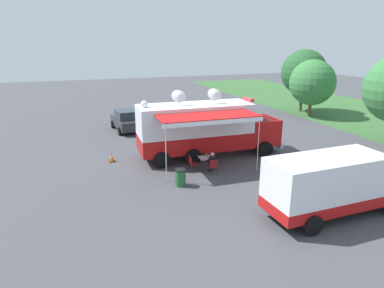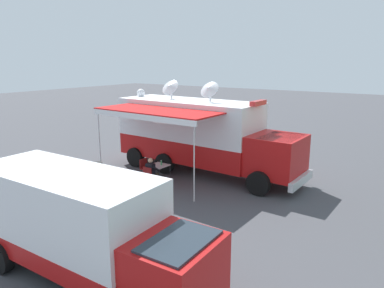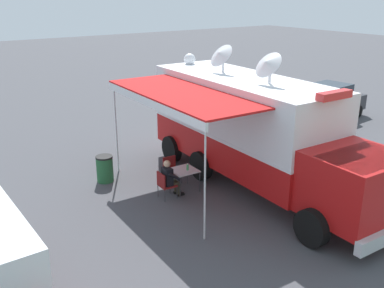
# 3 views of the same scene
# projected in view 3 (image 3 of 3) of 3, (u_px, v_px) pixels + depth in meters

# --- Properties ---
(ground_plane) EXTENTS (100.00, 100.00, 0.00)m
(ground_plane) POSITION_uv_depth(u_px,v_px,m) (239.00, 176.00, 15.44)
(ground_plane) COLOR #47474C
(lot_stripe) EXTENTS (0.28, 4.80, 0.01)m
(lot_stripe) POSITION_uv_depth(u_px,v_px,m) (308.00, 167.00, 16.19)
(lot_stripe) COLOR silver
(lot_stripe) RESTS_ON ground
(command_truck) EXTENTS (5.04, 9.56, 4.53)m
(command_truck) POSITION_uv_depth(u_px,v_px,m) (255.00, 129.00, 14.19)
(command_truck) COLOR #B71414
(command_truck) RESTS_ON ground
(folding_table) EXTENTS (0.83, 0.83, 0.73)m
(folding_table) POSITION_uv_depth(u_px,v_px,m) (184.00, 171.00, 14.12)
(folding_table) COLOR silver
(folding_table) RESTS_ON ground
(water_bottle) EXTENTS (0.07, 0.07, 0.22)m
(water_bottle) POSITION_uv_depth(u_px,v_px,m) (188.00, 167.00, 14.04)
(water_bottle) COLOR #3F9959
(water_bottle) RESTS_ON folding_table
(folding_chair_at_table) EXTENTS (0.50, 0.50, 0.87)m
(folding_chair_at_table) POSITION_uv_depth(u_px,v_px,m) (165.00, 183.00, 13.65)
(folding_chair_at_table) COLOR maroon
(folding_chair_at_table) RESTS_ON ground
(folding_chair_beside_table) EXTENTS (0.50, 0.50, 0.87)m
(folding_chair_beside_table) POSITION_uv_depth(u_px,v_px,m) (171.00, 167.00, 14.86)
(folding_chair_beside_table) COLOR maroon
(folding_chair_beside_table) RESTS_ON ground
(seated_responder) EXTENTS (0.67, 0.56, 1.25)m
(seated_responder) POSITION_uv_depth(u_px,v_px,m) (170.00, 178.00, 13.70)
(seated_responder) COLOR black
(seated_responder) RESTS_ON ground
(trash_bin) EXTENTS (0.57, 0.57, 0.91)m
(trash_bin) POSITION_uv_depth(u_px,v_px,m) (105.00, 169.00, 14.90)
(trash_bin) COLOR #235B33
(trash_bin) RESTS_ON ground
(traffic_cone) EXTENTS (0.36, 0.36, 0.58)m
(traffic_cone) POSITION_uv_depth(u_px,v_px,m) (180.00, 128.00, 19.92)
(traffic_cone) COLOR black
(traffic_cone) RESTS_ON ground
(car_behind_truck) EXTENTS (4.35, 2.32, 1.76)m
(car_behind_truck) POSITION_uv_depth(u_px,v_px,m) (328.00, 102.00, 22.07)
(car_behind_truck) COLOR #2D2D33
(car_behind_truck) RESTS_ON ground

